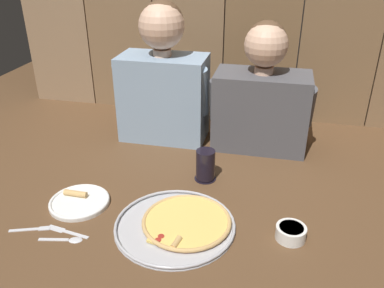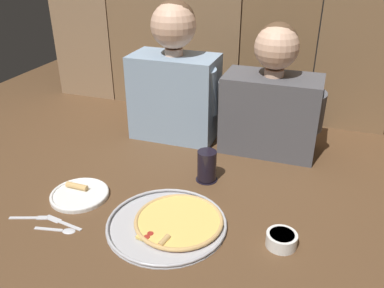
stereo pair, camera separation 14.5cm
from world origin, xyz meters
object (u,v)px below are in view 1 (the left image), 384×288
object	(u,v)px
drinking_glass	(205,165)
pizza_tray	(180,224)
diner_left	(163,78)
diner_right	(262,95)
dipping_bowl	(291,232)
dinner_plate	(79,201)

from	to	relation	value
drinking_glass	pizza_tray	bearing A→B (deg)	-94.72
diner_left	diner_right	xyz separation A→B (m)	(0.44, -0.00, -0.05)
pizza_tray	diner_left	xyz separation A→B (m)	(-0.24, 0.64, 0.28)
pizza_tray	drinking_glass	xyz separation A→B (m)	(0.03, 0.31, 0.05)
pizza_tray	diner_left	size ratio (longest dim) A/B	0.64
dipping_bowl	diner_right	bearing A→B (deg)	103.35
drinking_glass	dipping_bowl	world-z (taller)	drinking_glass
dinner_plate	diner_right	distance (m)	0.87
dinner_plate	drinking_glass	size ratio (longest dim) A/B	1.71
pizza_tray	diner_left	bearing A→B (deg)	110.18
dinner_plate	pizza_tray	bearing A→B (deg)	-6.42
diner_right	dipping_bowl	bearing A→B (deg)	-76.65
dinner_plate	diner_right	size ratio (longest dim) A/B	0.38
drinking_glass	diner_left	bearing A→B (deg)	127.77
drinking_glass	dinner_plate	bearing A→B (deg)	-147.21
dinner_plate	drinking_glass	xyz separation A→B (m)	(0.41, 0.26, 0.05)
pizza_tray	dipping_bowl	world-z (taller)	dipping_bowl
pizza_tray	drinking_glass	distance (m)	0.31
drinking_glass	diner_left	world-z (taller)	diner_left
drinking_glass	diner_left	distance (m)	0.48
pizza_tray	dinner_plate	size ratio (longest dim) A/B	1.87
diner_left	dipping_bowl	bearing A→B (deg)	-46.63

